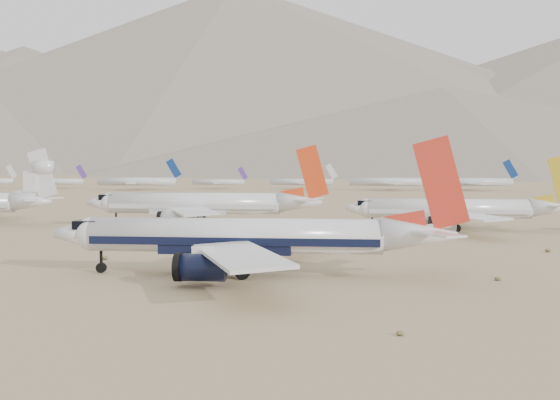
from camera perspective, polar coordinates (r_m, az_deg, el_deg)
name	(u,v)px	position (r m, az deg, el deg)	size (l,w,h in m)	color
ground	(299,279)	(88.01, 1.58, -6.45)	(7000.00, 7000.00, 0.00)	#85694D
main_airliner	(252,237)	(90.31, -2.28, -3.05)	(50.89, 49.71, 17.96)	silver
row2_gold_tail	(458,210)	(154.23, 14.24, -0.76)	(46.01, 45.00, 16.38)	silver
row2_orange_tail	(204,204)	(158.68, -6.19, -0.35)	(52.17, 51.03, 18.61)	silver
distant_storage_row	(298,182)	(381.72, 1.50, 1.49)	(460.40, 55.81, 14.84)	silver
mountain_range	(382,91)	(1744.60, 8.32, 8.75)	(7354.00, 3024.00, 470.00)	slate
desert_scrub	(151,323)	(64.28, -10.42, -9.78)	(247.37, 121.67, 0.63)	brown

